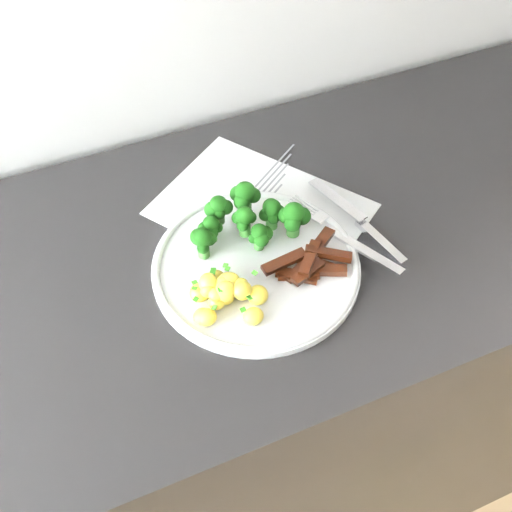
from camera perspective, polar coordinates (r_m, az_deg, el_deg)
counter at (r=1.32m, az=3.38°, el=-10.60°), size 2.31×0.58×0.86m
recipe_paper at (r=1.00m, az=0.46°, el=4.11°), size 0.35×0.37×0.00m
plate at (r=0.92m, az=0.00°, el=-0.87°), size 0.29×0.29×0.02m
broccoli at (r=0.93m, az=-0.73°, el=3.40°), size 0.17×0.10×0.07m
potatoes at (r=0.86m, az=-2.72°, el=-3.28°), size 0.11×0.10×0.04m
beef_strips at (r=0.91m, az=4.71°, el=-0.62°), size 0.13×0.08×0.02m
fork at (r=0.95m, az=7.94°, el=1.58°), size 0.09×0.20×0.02m
knife at (r=0.98m, az=9.74°, el=2.30°), size 0.06×0.20×0.02m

